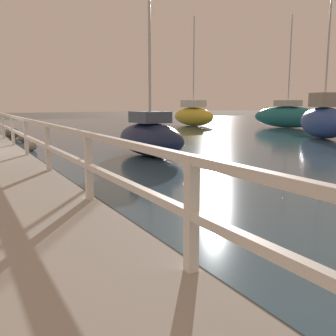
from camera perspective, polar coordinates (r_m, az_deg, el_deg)
The scene contains 8 objects.
railing at distance 13.20m, azimuth -20.90°, elevation 5.58°, with size 0.10×32.50×1.03m.
boulder_near_dock at distance 15.27m, azimuth -19.28°, elevation 2.99°, with size 0.45×0.41×0.34m.
boulder_water_edge at distance 20.82m, azimuth -21.66°, elevation 4.73°, with size 0.72×0.65×0.54m.
boulder_mid_strip at distance 18.83m, azimuth -20.18°, elevation 4.15°, with size 0.53×0.47×0.39m.
sailboat_navy at distance 13.00m, azimuth -2.61°, elevation 4.57°, with size 1.69×3.48×7.53m.
sailboat_teal at distance 29.07m, azimuth 16.93°, elevation 7.25°, with size 2.73×5.41×7.63m.
sailboat_blue at distance 20.95m, azimuth 21.64°, elevation 6.48°, with size 2.76×4.10×7.34m.
sailboat_yellow at distance 30.17m, azimuth 3.67°, elevation 7.68°, with size 1.85×4.63×8.01m.
Camera 1 is at (0.27, -13.07, 1.75)m, focal length 42.00 mm.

